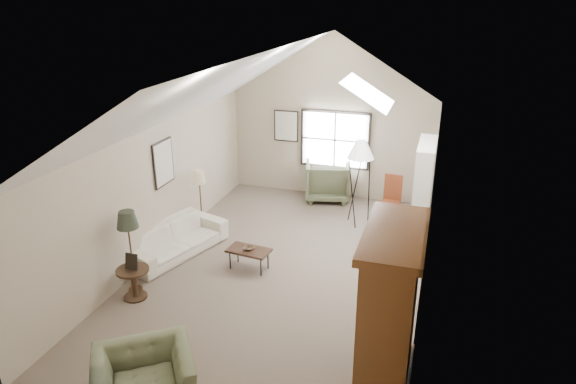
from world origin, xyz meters
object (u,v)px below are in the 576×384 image
(coffee_table, at_px, (249,259))
(side_chair, at_px, (391,199))
(armchair_far, at_px, (327,180))
(armchair_near, at_px, (145,382))
(side_table, at_px, (134,283))
(sofa, at_px, (176,239))
(armoire, at_px, (389,311))

(coffee_table, height_order, side_chair, side_chair)
(armchair_far, bearing_deg, armchair_near, 71.57)
(armchair_near, bearing_deg, side_table, 90.12)
(armchair_far, distance_m, side_chair, 1.87)
(sofa, height_order, coffee_table, sofa)
(armchair_far, bearing_deg, side_chair, 138.00)
(sofa, height_order, side_table, sofa)
(sofa, relative_size, armchair_far, 2.02)
(armoire, bearing_deg, side_table, 169.36)
(armchair_far, xyz_separation_m, coffee_table, (-0.59, -3.83, -0.29))
(sofa, relative_size, side_chair, 2.09)
(sofa, xyz_separation_m, coffee_table, (1.58, -0.13, -0.12))
(coffee_table, distance_m, side_table, 2.09)
(armchair_near, height_order, side_table, armchair_near)
(armchair_near, relative_size, side_table, 2.15)
(armoire, height_order, armchair_far, armoire)
(side_table, bearing_deg, sofa, 93.58)
(armchair_far, distance_m, side_table, 5.69)
(armchair_near, bearing_deg, side_chair, 35.70)
(sofa, xyz_separation_m, side_table, (0.10, -1.60, -0.04))
(armoire, relative_size, side_chair, 2.13)
(sofa, xyz_separation_m, armchair_near, (1.61, -3.70, 0.06))
(side_chair, bearing_deg, armchair_near, -104.15)
(side_chair, bearing_deg, sofa, -138.94)
(armoire, bearing_deg, armchair_far, 109.71)
(armchair_near, height_order, coffee_table, armchair_near)
(coffee_table, bearing_deg, side_table, -135.25)
(armoire, height_order, side_table, armoire)
(armoire, distance_m, side_table, 4.41)
(coffee_table, distance_m, side_chair, 3.72)
(armchair_near, bearing_deg, sofa, 77.90)
(armchair_near, bearing_deg, coffee_table, 54.85)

